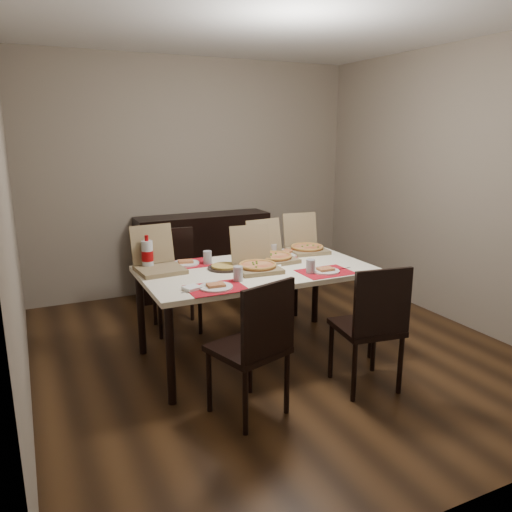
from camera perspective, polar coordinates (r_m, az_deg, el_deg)
name	(u,v)px	position (r m, az deg, el deg)	size (l,w,h in m)	color
ground	(275,351)	(4.32, 2.20, -10.83)	(3.80, 4.00, 0.02)	#3F2713
room_walls	(253,140)	(4.31, -0.30, 13.09)	(3.84, 4.02, 2.62)	gray
sideboard	(204,254)	(5.72, -5.99, 0.24)	(1.50, 0.40, 0.90)	black
dining_table	(256,276)	(3.98, 0.00, -2.33)	(1.80, 1.00, 0.75)	white
chair_near_left	(255,343)	(3.18, -0.07, -9.96)	(0.53, 0.53, 0.93)	black
chair_near_right	(372,323)	(3.59, 13.11, -7.46)	(0.47, 0.47, 0.93)	black
chair_far_left	(174,275)	(4.70, -9.33, -2.12)	(0.46, 0.46, 0.93)	black
chair_far_right	(265,266)	(4.94, 1.06, -1.16)	(0.55, 0.55, 0.93)	black
setting_near_left	(219,284)	(3.50, -4.23, -3.17)	(0.49, 0.30, 0.11)	red
setting_near_right	(321,270)	(3.87, 7.45, -1.56)	(0.45, 0.30, 0.11)	red
setting_far_left	(189,262)	(4.11, -7.65, -0.66)	(0.47, 0.30, 0.11)	red
setting_far_right	(284,252)	(4.40, 3.19, 0.43)	(0.43, 0.30, 0.11)	red
napkin_loose	(274,267)	(3.98, 2.03, -1.21)	(0.12, 0.11, 0.02)	white
pizza_box_center	(256,263)	(3.90, 0.01, -0.83)	(0.35, 0.39, 0.33)	olive
pizza_box_right	(306,246)	(4.53, 5.69, 1.20)	(0.36, 0.40, 0.33)	olive
pizza_box_left	(158,263)	(3.95, -11.11, -0.83)	(0.37, 0.40, 0.34)	olive
pizza_box_extra	(272,254)	(4.18, 1.87, 0.18)	(0.36, 0.39, 0.33)	olive
faina_plate	(225,267)	(3.95, -3.56, -1.27)	(0.28, 0.28, 0.03)	black
dip_bowl	(253,261)	(4.11, -0.29, -0.60)	(0.13, 0.13, 0.03)	white
soda_bottle	(147,255)	(3.99, -12.30, 0.10)	(0.09, 0.09, 0.27)	silver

